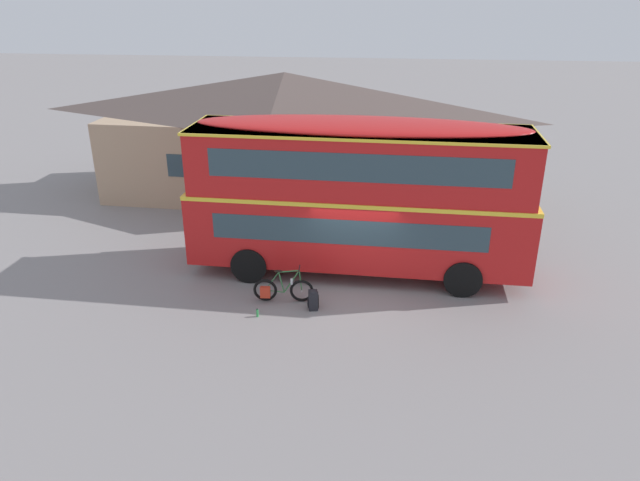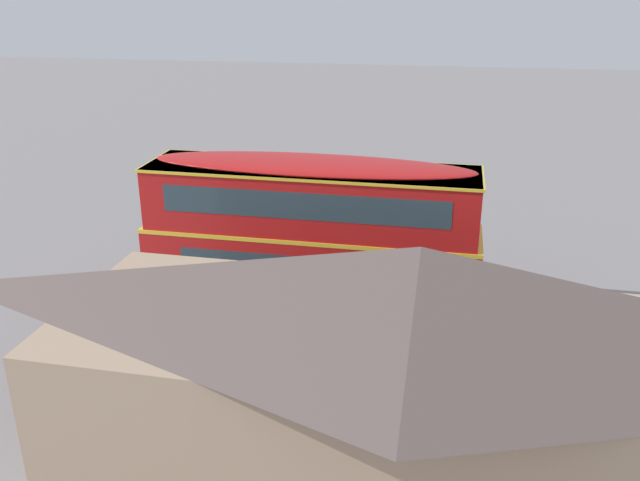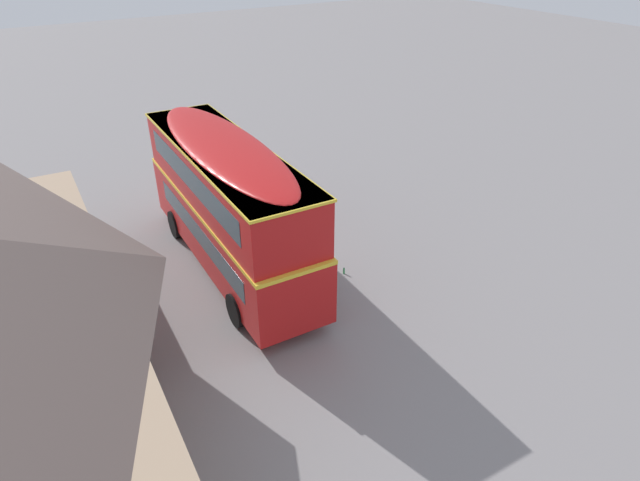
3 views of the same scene
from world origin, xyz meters
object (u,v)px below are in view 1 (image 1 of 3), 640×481
object	(u,v)px
double_decker_bus	(359,191)
backpack_on_ground	(313,299)
water_bottle_green_metal	(257,313)
touring_bicycle	(281,290)

from	to	relation	value
double_decker_bus	backpack_on_ground	size ratio (longest dim) A/B	17.53
water_bottle_green_metal	touring_bicycle	bearing A→B (deg)	61.23
water_bottle_green_metal	backpack_on_ground	bearing A→B (deg)	22.52
backpack_on_ground	water_bottle_green_metal	xyz separation A→B (m)	(-1.45, -0.60, -0.19)
touring_bicycle	water_bottle_green_metal	bearing A→B (deg)	-118.77
backpack_on_ground	double_decker_bus	bearing A→B (deg)	67.00
double_decker_bus	water_bottle_green_metal	bearing A→B (deg)	-128.93
double_decker_bus	water_bottle_green_metal	xyz separation A→B (m)	(-2.52, -3.12, -2.53)
touring_bicycle	backpack_on_ground	distance (m)	1.00
water_bottle_green_metal	double_decker_bus	bearing A→B (deg)	51.07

